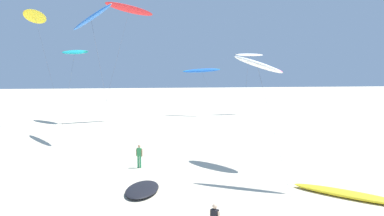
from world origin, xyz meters
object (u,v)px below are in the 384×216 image
Objects in this scene: flying_kite_8 at (129,9)px; grounded_kite_1 at (349,194)px; flying_kite_10 at (91,18)px; person_near_left at (139,155)px; flying_kite_1 at (201,71)px; flying_kite_5 at (75,52)px; flying_kite_0 at (257,64)px; flying_kite_4 at (249,55)px; flying_kite_6 at (35,17)px; grounded_kite_2 at (142,189)px.

flying_kite_8 is 3.05× the size of grounded_kite_1.
flying_kite_10 reaches higher than person_near_left.
flying_kite_1 is 24.00m from flying_kite_10.
flying_kite_8 is at bearing -152.50° from flying_kite_1.
flying_kite_5 is 5.87× the size of person_near_left.
flying_kite_1 is 1.42× the size of grounded_kite_1.
flying_kite_0 is 28.45m from flying_kite_8.
grounded_kite_1 is at bearing -70.06° from flying_kite_8.
flying_kite_4 is 0.97× the size of flying_kite_5.
flying_kite_10 is 28.70m from grounded_kite_1.
flying_kite_5 is 41.03m from grounded_kite_1.
flying_kite_0 is 18.89m from flying_kite_10.
flying_kite_6 reaches higher than grounded_kite_2.
flying_kite_10 reaches higher than flying_kite_0.
flying_kite_4 reaches higher than person_near_left.
flying_kite_8 reaches higher than flying_kite_6.
flying_kite_4 is 5.71× the size of person_near_left.
flying_kite_10 is (-14.40, -18.48, 5.23)m from flying_kite_1.
flying_kite_8 reaches higher than grounded_kite_2.
flying_kite_4 is 20.16m from flying_kite_8.
flying_kite_4 is at bearing 17.92° from flying_kite_8.
flying_kite_10 is at bearing 109.59° from person_near_left.
person_near_left is (-17.68, -31.25, -8.49)m from flying_kite_4.
flying_kite_5 reaches higher than flying_kite_4.
flying_kite_0 is 2.31× the size of grounded_kite_1.
flying_kite_10 reaches higher than grounded_kite_1.
flying_kite_8 reaches higher than flying_kite_4.
grounded_kite_2 is (-8.50, -5.11, -7.32)m from flying_kite_0.
grounded_kite_2 is (-17.60, -36.83, -9.27)m from flying_kite_4.
flying_kite_4 is 1.83× the size of grounded_kite_1.
flying_kite_5 is 2.60× the size of grounded_kite_2.
person_near_left is at bearing -119.50° from flying_kite_4.
flying_kite_0 is 31.38m from flying_kite_1.
flying_kite_0 is 30.57m from flying_kite_6.
flying_kite_10 is 7.91× the size of person_near_left.
flying_kite_6 is at bearing -156.75° from flying_kite_1.
flying_kite_5 is at bearing 106.98° from person_near_left.
flying_kite_5 is at bearing 170.25° from flying_kite_8.
flying_kite_4 reaches higher than flying_kite_1.
person_near_left is (-8.58, 0.47, -6.55)m from flying_kite_0.
flying_kite_0 is at bearing -47.11° from flying_kite_6.
flying_kite_8 reaches higher than flying_kite_1.
flying_kite_8 is (7.39, -1.27, 5.66)m from flying_kite_5.
grounded_kite_1 reaches higher than grounded_kite_2.
grounded_kite_1 is (23.29, -29.77, -13.22)m from flying_kite_6.
person_near_left is at bearing -73.02° from flying_kite_5.
flying_kite_6 is 40.04m from grounded_kite_1.
person_near_left is at bearing -61.18° from flying_kite_6.
grounded_kite_1 is (-6.22, -39.52, -9.25)m from flying_kite_4.
flying_kite_5 is 1.88× the size of grounded_kite_1.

